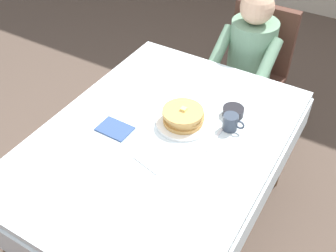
{
  "coord_description": "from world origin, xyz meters",
  "views": [
    {
      "loc": [
        0.77,
        -1.2,
        2.09
      ],
      "look_at": [
        0.03,
        0.05,
        0.79
      ],
      "focal_mm": 42.91,
      "sensor_mm": 36.0,
      "label": 1
    }
  ],
  "objects_px": {
    "diner_person": "(248,58)",
    "bowl_butter": "(233,112)",
    "knife_right_of_plate": "(215,138)",
    "spoon_near_edge": "(145,165)",
    "plate_breakfast": "(183,122)",
    "cup_coffee": "(231,122)",
    "chair_diner": "(254,64)",
    "breakfast_stack": "(184,116)",
    "dining_table_main": "(159,150)",
    "fork_left_of_plate": "(150,113)"
  },
  "relations": [
    {
      "from": "diner_person",
      "to": "bowl_butter",
      "type": "bearing_deg",
      "value": 104.83
    },
    {
      "from": "knife_right_of_plate",
      "to": "spoon_near_edge",
      "type": "bearing_deg",
      "value": 148.11
    },
    {
      "from": "knife_right_of_plate",
      "to": "spoon_near_edge",
      "type": "relative_size",
      "value": 1.33
    },
    {
      "from": "spoon_near_edge",
      "to": "diner_person",
      "type": "bearing_deg",
      "value": 102.54
    },
    {
      "from": "plate_breakfast",
      "to": "bowl_butter",
      "type": "xyz_separation_m",
      "value": [
        0.19,
        0.19,
        0.01
      ]
    },
    {
      "from": "plate_breakfast",
      "to": "cup_coffee",
      "type": "xyz_separation_m",
      "value": [
        0.22,
        0.08,
        0.03
      ]
    },
    {
      "from": "chair_diner",
      "to": "bowl_butter",
      "type": "height_order",
      "value": "chair_diner"
    },
    {
      "from": "plate_breakfast",
      "to": "breakfast_stack",
      "type": "bearing_deg",
      "value": -44.58
    },
    {
      "from": "diner_person",
      "to": "cup_coffee",
      "type": "relative_size",
      "value": 9.91
    },
    {
      "from": "cup_coffee",
      "to": "bowl_butter",
      "type": "bearing_deg",
      "value": 106.71
    },
    {
      "from": "diner_person",
      "to": "knife_right_of_plate",
      "type": "distance_m",
      "value": 0.9
    },
    {
      "from": "chair_diner",
      "to": "knife_right_of_plate",
      "type": "distance_m",
      "value": 1.07
    },
    {
      "from": "diner_person",
      "to": "dining_table_main",
      "type": "bearing_deg",
      "value": 86.35
    },
    {
      "from": "chair_diner",
      "to": "fork_left_of_plate",
      "type": "height_order",
      "value": "chair_diner"
    },
    {
      "from": "knife_right_of_plate",
      "to": "dining_table_main",
      "type": "bearing_deg",
      "value": 117.76
    },
    {
      "from": "chair_diner",
      "to": "fork_left_of_plate",
      "type": "xyz_separation_m",
      "value": [
        -0.2,
        -1.04,
        0.21
      ]
    },
    {
      "from": "bowl_butter",
      "to": "cup_coffee",
      "type": "bearing_deg",
      "value": -73.29
    },
    {
      "from": "dining_table_main",
      "to": "chair_diner",
      "type": "relative_size",
      "value": 1.64
    },
    {
      "from": "cup_coffee",
      "to": "bowl_butter",
      "type": "distance_m",
      "value": 0.11
    },
    {
      "from": "diner_person",
      "to": "spoon_near_edge",
      "type": "relative_size",
      "value": 7.47
    },
    {
      "from": "cup_coffee",
      "to": "fork_left_of_plate",
      "type": "relative_size",
      "value": 0.63
    },
    {
      "from": "dining_table_main",
      "to": "breakfast_stack",
      "type": "bearing_deg",
      "value": 70.02
    },
    {
      "from": "dining_table_main",
      "to": "knife_right_of_plate",
      "type": "bearing_deg",
      "value": 28.39
    },
    {
      "from": "diner_person",
      "to": "breakfast_stack",
      "type": "xyz_separation_m",
      "value": [
        -0.01,
        -0.86,
        0.12
      ]
    },
    {
      "from": "breakfast_stack",
      "to": "cup_coffee",
      "type": "height_order",
      "value": "breakfast_stack"
    },
    {
      "from": "cup_coffee",
      "to": "breakfast_stack",
      "type": "bearing_deg",
      "value": -158.69
    },
    {
      "from": "knife_right_of_plate",
      "to": "plate_breakfast",
      "type": "bearing_deg",
      "value": 83.36
    },
    {
      "from": "chair_diner",
      "to": "cup_coffee",
      "type": "bearing_deg",
      "value": 102.66
    },
    {
      "from": "cup_coffee",
      "to": "bowl_butter",
      "type": "height_order",
      "value": "cup_coffee"
    },
    {
      "from": "dining_table_main",
      "to": "diner_person",
      "type": "xyz_separation_m",
      "value": [
        0.06,
        1.01,
        0.02
      ]
    },
    {
      "from": "bowl_butter",
      "to": "spoon_near_edge",
      "type": "distance_m",
      "value": 0.57
    },
    {
      "from": "plate_breakfast",
      "to": "breakfast_stack",
      "type": "relative_size",
      "value": 1.3
    },
    {
      "from": "fork_left_of_plate",
      "to": "spoon_near_edge",
      "type": "height_order",
      "value": "same"
    },
    {
      "from": "dining_table_main",
      "to": "chair_diner",
      "type": "xyz_separation_m",
      "value": [
        0.06,
        1.17,
        -0.12
      ]
    },
    {
      "from": "breakfast_stack",
      "to": "diner_person",
      "type": "bearing_deg",
      "value": 89.33
    },
    {
      "from": "knife_right_of_plate",
      "to": "diner_person",
      "type": "bearing_deg",
      "value": 10.8
    },
    {
      "from": "bowl_butter",
      "to": "chair_diner",
      "type": "bearing_deg",
      "value": 102.13
    },
    {
      "from": "diner_person",
      "to": "cup_coffee",
      "type": "xyz_separation_m",
      "value": [
        0.21,
        -0.78,
        0.11
      ]
    },
    {
      "from": "dining_table_main",
      "to": "knife_right_of_plate",
      "type": "relative_size",
      "value": 7.62
    },
    {
      "from": "breakfast_stack",
      "to": "cup_coffee",
      "type": "distance_m",
      "value": 0.24
    },
    {
      "from": "plate_breakfast",
      "to": "bowl_butter",
      "type": "height_order",
      "value": "bowl_butter"
    },
    {
      "from": "cup_coffee",
      "to": "knife_right_of_plate",
      "type": "bearing_deg",
      "value": -106.67
    },
    {
      "from": "dining_table_main",
      "to": "bowl_butter",
      "type": "height_order",
      "value": "bowl_butter"
    },
    {
      "from": "dining_table_main",
      "to": "knife_right_of_plate",
      "type": "distance_m",
      "value": 0.29
    },
    {
      "from": "plate_breakfast",
      "to": "knife_right_of_plate",
      "type": "relative_size",
      "value": 1.4
    },
    {
      "from": "plate_breakfast",
      "to": "bowl_butter",
      "type": "distance_m",
      "value": 0.27
    },
    {
      "from": "chair_diner",
      "to": "cup_coffee",
      "type": "distance_m",
      "value": 0.99
    },
    {
      "from": "breakfast_stack",
      "to": "bowl_butter",
      "type": "xyz_separation_m",
      "value": [
        0.19,
        0.19,
        -0.03
      ]
    },
    {
      "from": "cup_coffee",
      "to": "dining_table_main",
      "type": "bearing_deg",
      "value": -139.33
    },
    {
      "from": "dining_table_main",
      "to": "plate_breakfast",
      "type": "relative_size",
      "value": 5.44
    }
  ]
}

